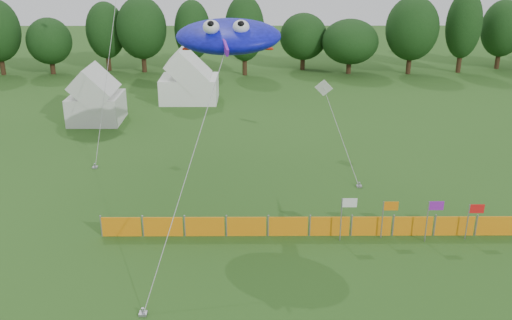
{
  "coord_description": "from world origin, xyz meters",
  "views": [
    {
      "loc": [
        -0.11,
        -15.01,
        13.4
      ],
      "look_at": [
        0.0,
        6.0,
        5.2
      ],
      "focal_mm": 40.0,
      "sensor_mm": 36.0,
      "label": 1
    }
  ],
  "objects_px": {
    "tent_right": "(189,81)",
    "stingray_kite": "(228,35)",
    "barrier_fence": "(309,226)",
    "tent_left": "(96,99)"
  },
  "relations": [
    {
      "from": "tent_right",
      "to": "stingray_kite",
      "type": "height_order",
      "value": "stingray_kite"
    },
    {
      "from": "tent_left",
      "to": "barrier_fence",
      "type": "xyz_separation_m",
      "value": [
        14.84,
        -18.5,
        -1.26
      ]
    },
    {
      "from": "tent_left",
      "to": "stingray_kite",
      "type": "xyz_separation_m",
      "value": [
        10.98,
        -14.7,
        7.22
      ]
    },
    {
      "from": "tent_right",
      "to": "stingray_kite",
      "type": "distance_m",
      "value": 22.32
    },
    {
      "from": "tent_right",
      "to": "barrier_fence",
      "type": "xyz_separation_m",
      "value": [
        8.24,
        -24.47,
        -1.28
      ]
    },
    {
      "from": "tent_left",
      "to": "stingray_kite",
      "type": "distance_m",
      "value": 19.72
    },
    {
      "from": "tent_left",
      "to": "stingray_kite",
      "type": "relative_size",
      "value": 0.23
    },
    {
      "from": "tent_left",
      "to": "tent_right",
      "type": "height_order",
      "value": "tent_right"
    },
    {
      "from": "tent_left",
      "to": "tent_right",
      "type": "bearing_deg",
      "value": 42.11
    },
    {
      "from": "stingray_kite",
      "to": "barrier_fence",
      "type": "bearing_deg",
      "value": -44.5
    }
  ]
}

